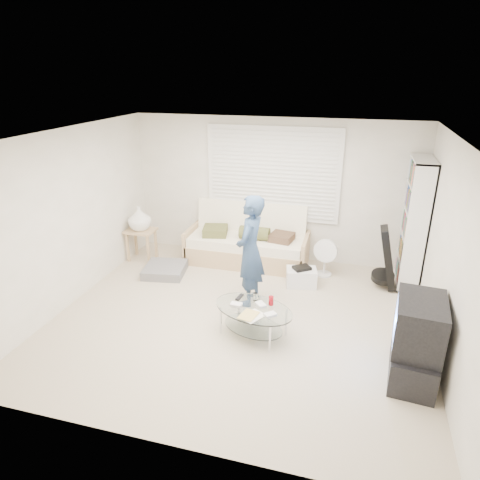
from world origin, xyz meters
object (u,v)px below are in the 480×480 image
(coffee_table, at_px, (254,313))
(bookshelf, at_px, (414,224))
(tv_unit, at_px, (416,341))
(futon_sofa, at_px, (248,244))

(coffee_table, bearing_deg, bookshelf, 46.02)
(tv_unit, bearing_deg, coffee_table, 170.33)
(bookshelf, distance_m, tv_unit, 2.49)
(futon_sofa, distance_m, bookshelf, 2.76)
(futon_sofa, relative_size, bookshelf, 1.06)
(tv_unit, relative_size, coffee_table, 0.79)
(tv_unit, bearing_deg, futon_sofa, 135.42)
(futon_sofa, distance_m, tv_unit, 3.58)
(futon_sofa, bearing_deg, coffee_table, -73.56)
(bookshelf, relative_size, tv_unit, 2.08)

